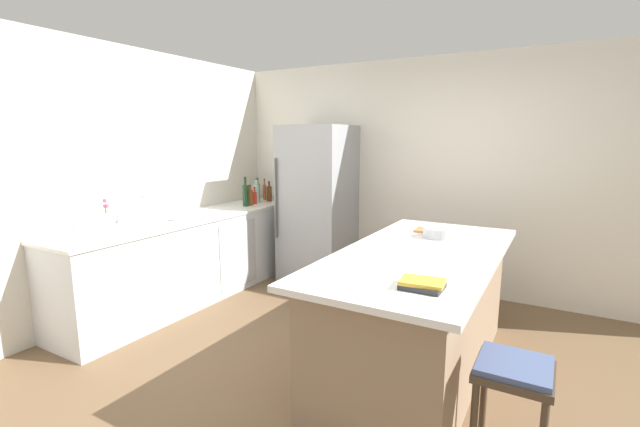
{
  "coord_description": "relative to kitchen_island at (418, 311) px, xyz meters",
  "views": [
    {
      "loc": [
        1.35,
        -2.6,
        1.73
      ],
      "look_at": [
        -0.69,
        0.98,
        1.0
      ],
      "focal_mm": 24.14,
      "sensor_mm": 36.0,
      "label": 1
    }
  ],
  "objects": [
    {
      "name": "refrigerator",
      "position": [
        -1.71,
        1.49,
        0.47
      ],
      "size": [
        0.77,
        0.75,
        1.87
      ],
      "color": "#93969B",
      "rests_on": "ground_plane"
    },
    {
      "name": "whiskey_bottle",
      "position": [
        -2.49,
        1.17,
        0.54
      ],
      "size": [
        0.08,
        0.08,
        0.25
      ],
      "color": "brown",
      "rests_on": "counter_run_left"
    },
    {
      "name": "wall_rear",
      "position": [
        -0.5,
        1.9,
        0.83
      ],
      "size": [
        6.0,
        0.1,
        2.6
      ],
      "primitive_type": "cube",
      "color": "silver",
      "rests_on": "ground_plane"
    },
    {
      "name": "counter_run_left",
      "position": [
        -2.57,
        0.27,
        -0.01
      ],
      "size": [
        0.68,
        2.99,
        0.91
      ],
      "color": "silver",
      "rests_on": "ground_plane"
    },
    {
      "name": "cookbook_stack",
      "position": [
        0.24,
        -0.75,
        0.48
      ],
      "size": [
        0.25,
        0.19,
        0.05
      ],
      "color": "#2D2D33",
      "rests_on": "kitchen_island"
    },
    {
      "name": "wall_left",
      "position": [
        -2.95,
        -0.35,
        0.83
      ],
      "size": [
        0.1,
        6.0,
        2.6
      ],
      "primitive_type": "cube",
      "color": "silver",
      "rests_on": "ground_plane"
    },
    {
      "name": "cutting_board",
      "position": [
        -0.08,
        0.69,
        0.47
      ],
      "size": [
        0.34,
        0.22,
        0.02
      ],
      "color": "#9E7042",
      "rests_on": "kitchen_island"
    },
    {
      "name": "ground_plane",
      "position": [
        -0.5,
        -0.35,
        -0.47
      ],
      "size": [
        7.2,
        7.2,
        0.0
      ],
      "primitive_type": "plane",
      "color": "brown"
    },
    {
      "name": "hot_sauce_bottle",
      "position": [
        -2.5,
        1.27,
        0.52
      ],
      "size": [
        0.05,
        0.05,
        0.22
      ],
      "color": "red",
      "rests_on": "counter_run_left"
    },
    {
      "name": "flower_vase",
      "position": [
        -2.58,
        -0.68,
        0.54
      ],
      "size": [
        0.07,
        0.07,
        0.3
      ],
      "color": "silver",
      "rests_on": "counter_run_left"
    },
    {
      "name": "mixing_bowl",
      "position": [
        0.0,
        0.51,
        0.5
      ],
      "size": [
        0.26,
        0.26,
        0.08
      ],
      "color": "#B2B5BA",
      "rests_on": "kitchen_island"
    },
    {
      "name": "olive_oil_bottle",
      "position": [
        -2.6,
        1.46,
        0.56
      ],
      "size": [
        0.06,
        0.06,
        0.31
      ],
      "color": "olive",
      "rests_on": "counter_run_left"
    },
    {
      "name": "bar_stool",
      "position": [
        0.72,
        -0.78,
        0.06
      ],
      "size": [
        0.36,
        0.36,
        0.64
      ],
      "color": "#473828",
      "rests_on": "ground_plane"
    },
    {
      "name": "gin_bottle",
      "position": [
        -2.55,
        1.37,
        0.57
      ],
      "size": [
        0.07,
        0.07,
        0.31
      ],
      "color": "#8CB79E",
      "rests_on": "counter_run_left"
    },
    {
      "name": "wine_bottle",
      "position": [
        -2.49,
        1.08,
        0.58
      ],
      "size": [
        0.07,
        0.07,
        0.36
      ],
      "color": "#19381E",
      "rests_on": "counter_run_left"
    },
    {
      "name": "vinegar_bottle",
      "position": [
        -2.62,
        1.64,
        0.55
      ],
      "size": [
        0.05,
        0.05,
        0.28
      ],
      "color": "#994C23",
      "rests_on": "counter_run_left"
    },
    {
      "name": "paper_towel_roll",
      "position": [
        -2.52,
        0.01,
        0.57
      ],
      "size": [
        0.14,
        0.14,
        0.31
      ],
      "color": "gray",
      "rests_on": "counter_run_left"
    },
    {
      "name": "sink_faucet",
      "position": [
        -2.62,
        -0.26,
        0.6
      ],
      "size": [
        0.15,
        0.05,
        0.3
      ],
      "color": "silver",
      "rests_on": "counter_run_left"
    },
    {
      "name": "syrup_bottle",
      "position": [
        -2.49,
        1.56,
        0.54
      ],
      "size": [
        0.07,
        0.07,
        0.26
      ],
      "color": "#5B3319",
      "rests_on": "counter_run_left"
    },
    {
      "name": "kitchen_island",
      "position": [
        0.0,
        0.0,
        0.0
      ],
      "size": [
        1.04,
        2.26,
        0.92
      ],
      "color": "#8E755B",
      "rests_on": "ground_plane"
    }
  ]
}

